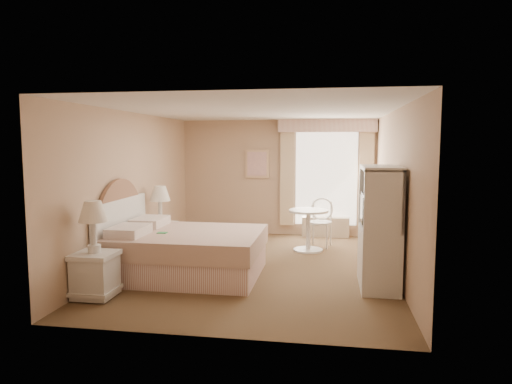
% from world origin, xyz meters
% --- Properties ---
extents(room, '(4.21, 5.51, 2.51)m').
position_xyz_m(room, '(0.00, 0.00, 1.25)').
color(room, brown).
rests_on(room, ground).
extents(window, '(2.05, 0.22, 2.51)m').
position_xyz_m(window, '(1.05, 2.65, 1.34)').
color(window, white).
rests_on(window, room).
extents(framed_art, '(0.52, 0.04, 0.62)m').
position_xyz_m(framed_art, '(-0.45, 2.71, 1.55)').
color(framed_art, '#D4AA82').
rests_on(framed_art, room).
extents(bed, '(2.24, 1.77, 1.56)m').
position_xyz_m(bed, '(-1.11, -0.62, 0.37)').
color(bed, tan).
rests_on(bed, room).
extents(nightstand_near, '(0.51, 0.51, 1.24)m').
position_xyz_m(nightstand_near, '(-1.84, -1.81, 0.47)').
color(nightstand_near, white).
rests_on(nightstand_near, room).
extents(nightstand_far, '(0.51, 0.51, 1.22)m').
position_xyz_m(nightstand_far, '(-1.84, 0.50, 0.46)').
color(nightstand_far, white).
rests_on(nightstand_far, room).
extents(round_table, '(0.73, 0.73, 0.77)m').
position_xyz_m(round_table, '(0.74, 1.26, 0.51)').
color(round_table, silver).
rests_on(round_table, room).
extents(cafe_chair, '(0.53, 0.53, 0.94)m').
position_xyz_m(cafe_chair, '(0.96, 1.70, 0.54)').
color(cafe_chair, silver).
rests_on(cafe_chair, room).
extents(armoire, '(0.51, 1.01, 1.68)m').
position_xyz_m(armoire, '(1.81, -0.75, 0.70)').
color(armoire, white).
rests_on(armoire, room).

